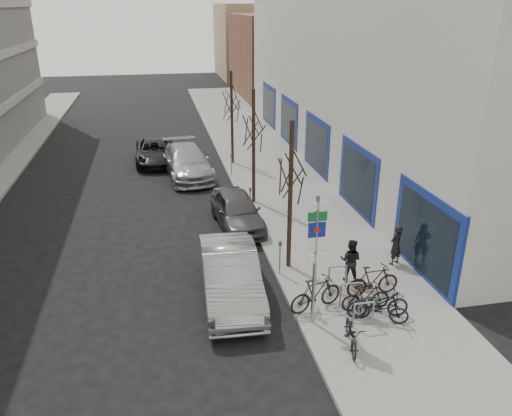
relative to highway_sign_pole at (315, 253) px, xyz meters
name	(u,v)px	position (x,y,z in m)	size (l,w,h in m)	color
ground	(233,336)	(-2.40, 0.01, -2.46)	(120.00, 120.00, 0.00)	black
sidewalk_east	(292,200)	(2.10, 10.01, -2.38)	(5.00, 70.00, 0.15)	slate
commercial_building	(467,74)	(14.60, 16.01, 2.54)	(20.00, 32.00, 10.00)	#B7B7B2
brick_building_far	(296,55)	(10.60, 40.01, 1.54)	(12.00, 14.00, 8.00)	brown
tan_building_far	(269,41)	(11.10, 55.01, 2.04)	(13.00, 12.00, 9.00)	#937A5B
highway_sign_pole	(315,253)	(0.00, 0.00, 0.00)	(0.55, 0.10, 4.20)	gray
bike_rack	(350,292)	(1.40, 0.61, -1.80)	(0.66, 2.26, 0.83)	gray
tree_near	(291,161)	(0.20, 3.51, 1.65)	(1.80, 1.80, 5.50)	black
tree_mid	(254,120)	(0.20, 10.01, 1.65)	(1.80, 1.80, 5.50)	black
tree_far	(232,96)	(0.20, 16.51, 1.65)	(1.80, 1.80, 5.50)	black
meter_front	(280,254)	(-0.25, 3.01, -1.54)	(0.10, 0.08, 1.27)	gray
meter_mid	(250,198)	(-0.25, 8.51, -1.54)	(0.10, 0.08, 1.27)	gray
meter_back	(231,163)	(-0.25, 14.01, -1.54)	(0.10, 0.08, 1.27)	gray
bike_near_left	(352,332)	(0.71, -1.32, -1.82)	(0.49, 1.60, 0.98)	black
bike_near_right	(366,297)	(1.80, 0.29, -1.83)	(0.47, 1.57, 0.95)	black
bike_mid_curb	(378,301)	(2.00, -0.14, -1.73)	(0.57, 1.90, 1.16)	black
bike_mid_inner	(316,293)	(0.30, 0.64, -1.74)	(0.55, 1.86, 1.13)	black
bike_far_curb	(380,306)	(1.99, -0.33, -1.79)	(0.51, 1.69, 1.03)	black
bike_far_inner	(373,280)	(2.36, 1.05, -1.76)	(0.54, 1.82, 1.11)	black
parked_car_front	(230,275)	(-2.14, 2.06, -1.62)	(1.77, 5.08, 1.68)	#929397
parked_car_mid	(237,210)	(-1.00, 7.61, -1.70)	(1.78, 4.43, 1.51)	#47474B
parked_car_back	(187,162)	(-2.60, 14.94, -1.63)	(2.31, 5.68, 1.65)	#A0A0A5
lane_car	(155,152)	(-4.34, 17.93, -1.78)	(2.25, 4.88, 1.36)	black
pedestrian_near	(396,245)	(4.03, 2.89, -1.54)	(0.56, 0.37, 1.53)	black
pedestrian_far	(350,260)	(1.98, 2.09, -1.53)	(0.58, 0.39, 1.56)	black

